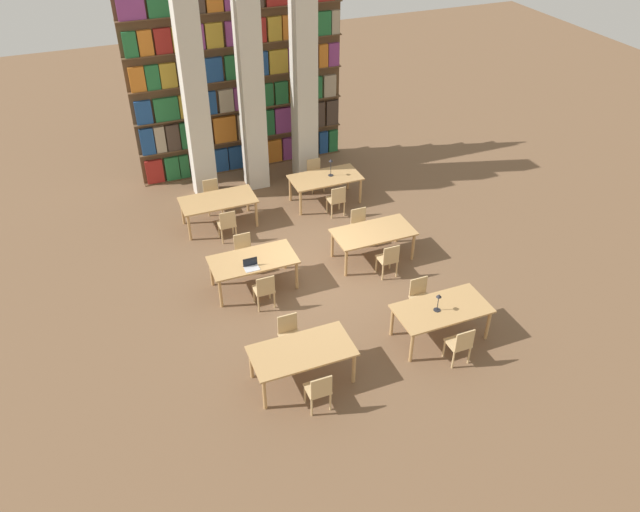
{
  "coord_description": "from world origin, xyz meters",
  "views": [
    {
      "loc": [
        -4.24,
        -10.92,
        8.85
      ],
      "look_at": [
        0.0,
        -0.3,
        0.69
      ],
      "focal_mm": 35.0,
      "sensor_mm": 36.0,
      "label": 1
    }
  ],
  "objects_px": {
    "reading_table_3": "(373,234)",
    "reading_table_2": "(253,262)",
    "chair_8": "(227,224)",
    "reading_table_1": "(442,311)",
    "chair_0": "(319,390)",
    "chair_9": "(212,195)",
    "pillar_center": "(251,84)",
    "chair_1": "(290,334)",
    "chair_7": "(360,225)",
    "chair_6": "(388,259)",
    "desk_lamp_1": "(331,165)",
    "reading_table_5": "(325,180)",
    "desk_lamp_0": "(438,300)",
    "laptop": "(251,266)",
    "chair_2": "(460,344)",
    "chair_10": "(337,199)",
    "chair_11": "(315,174)",
    "chair_5": "(244,251)",
    "reading_table_0": "(302,353)",
    "pillar_right": "(304,77)",
    "reading_table_4": "(218,202)",
    "pillar_left": "(194,92)",
    "chair_4": "(264,289)",
    "chair_3": "(420,296)"
  },
  "relations": [
    {
      "from": "chair_2",
      "to": "chair_5",
      "type": "distance_m",
      "value": 5.46
    },
    {
      "from": "pillar_left",
      "to": "desk_lamp_1",
      "type": "xyz_separation_m",
      "value": [
        3.14,
        -1.65,
        -1.9
      ]
    },
    {
      "from": "reading_table_2",
      "to": "chair_9",
      "type": "relative_size",
      "value": 2.16
    },
    {
      "from": "pillar_center",
      "to": "desk_lamp_0",
      "type": "bearing_deg",
      "value": -79.38
    },
    {
      "from": "reading_table_0",
      "to": "reading_table_5",
      "type": "bearing_deg",
      "value": 64.15
    },
    {
      "from": "reading_table_1",
      "to": "reading_table_5",
      "type": "height_order",
      "value": "same"
    },
    {
      "from": "reading_table_5",
      "to": "reading_table_3",
      "type": "bearing_deg",
      "value": -89.25
    },
    {
      "from": "chair_6",
      "to": "chair_11",
      "type": "relative_size",
      "value": 1.0
    },
    {
      "from": "desk_lamp_0",
      "to": "laptop",
      "type": "relative_size",
      "value": 1.27
    },
    {
      "from": "pillar_right",
      "to": "reading_table_4",
      "type": "xyz_separation_m",
      "value": [
        -3.05,
        -1.77,
        -2.31
      ]
    },
    {
      "from": "chair_1",
      "to": "chair_11",
      "type": "distance_m",
      "value": 6.71
    },
    {
      "from": "chair_2",
      "to": "chair_10",
      "type": "height_order",
      "value": "same"
    },
    {
      "from": "reading_table_2",
      "to": "chair_6",
      "type": "relative_size",
      "value": 2.16
    },
    {
      "from": "chair_1",
      "to": "chair_9",
      "type": "height_order",
      "value": "same"
    },
    {
      "from": "chair_0",
      "to": "reading_table_1",
      "type": "height_order",
      "value": "chair_0"
    },
    {
      "from": "chair_4",
      "to": "chair_5",
      "type": "xyz_separation_m",
      "value": [
        0.0,
        1.56,
        0.0
      ]
    },
    {
      "from": "chair_3",
      "to": "chair_8",
      "type": "distance_m",
      "value": 5.28
    },
    {
      "from": "chair_4",
      "to": "chair_6",
      "type": "relative_size",
      "value": 1.0
    },
    {
      "from": "chair_5",
      "to": "chair_10",
      "type": "bearing_deg",
      "value": -154.66
    },
    {
      "from": "chair_10",
      "to": "desk_lamp_1",
      "type": "relative_size",
      "value": 1.8
    },
    {
      "from": "pillar_left",
      "to": "chair_11",
      "type": "relative_size",
      "value": 6.75
    },
    {
      "from": "chair_4",
      "to": "laptop",
      "type": "bearing_deg",
      "value": 104.88
    },
    {
      "from": "reading_table_2",
      "to": "laptop",
      "type": "bearing_deg",
      "value": -111.88
    },
    {
      "from": "reading_table_0",
      "to": "chair_9",
      "type": "distance_m",
      "value": 6.72
    },
    {
      "from": "chair_5",
      "to": "reading_table_1",
      "type": "bearing_deg",
      "value": 128.66
    },
    {
      "from": "chair_3",
      "to": "chair_11",
      "type": "xyz_separation_m",
      "value": [
        -0.06,
        5.96,
        0.0
      ]
    },
    {
      "from": "pillar_center",
      "to": "chair_1",
      "type": "relative_size",
      "value": 6.75
    },
    {
      "from": "reading_table_1",
      "to": "chair_0",
      "type": "bearing_deg",
      "value": -163.96
    },
    {
      "from": "chair_6",
      "to": "chair_9",
      "type": "height_order",
      "value": "same"
    },
    {
      "from": "laptop",
      "to": "chair_9",
      "type": "relative_size",
      "value": 0.36
    },
    {
      "from": "reading_table_1",
      "to": "chair_4",
      "type": "relative_size",
      "value": 2.16
    },
    {
      "from": "reading_table_4",
      "to": "pillar_left",
      "type": "bearing_deg",
      "value": 88.81
    },
    {
      "from": "chair_0",
      "to": "chair_9",
      "type": "xyz_separation_m",
      "value": [
        -0.1,
        7.5,
        0.0
      ]
    },
    {
      "from": "chair_1",
      "to": "chair_8",
      "type": "height_order",
      "value": "same"
    },
    {
      "from": "reading_table_1",
      "to": "reading_table_3",
      "type": "bearing_deg",
      "value": 91.11
    },
    {
      "from": "chair_6",
      "to": "chair_8",
      "type": "xyz_separation_m",
      "value": [
        -3.06,
        2.83,
        0.0
      ]
    },
    {
      "from": "reading_table_5",
      "to": "reading_table_1",
      "type": "bearing_deg",
      "value": -89.06
    },
    {
      "from": "chair_3",
      "to": "reading_table_5",
      "type": "height_order",
      "value": "chair_3"
    },
    {
      "from": "chair_6",
      "to": "desk_lamp_1",
      "type": "distance_m",
      "value": 3.78
    },
    {
      "from": "chair_5",
      "to": "reading_table_5",
      "type": "distance_m",
      "value": 3.66
    },
    {
      "from": "chair_7",
      "to": "desk_lamp_1",
      "type": "distance_m",
      "value": 2.26
    },
    {
      "from": "reading_table_1",
      "to": "chair_8",
      "type": "relative_size",
      "value": 2.16
    },
    {
      "from": "reading_table_3",
      "to": "reading_table_2",
      "type": "bearing_deg",
      "value": -179.53
    },
    {
      "from": "pillar_center",
      "to": "chair_7",
      "type": "xyz_separation_m",
      "value": [
        1.53,
        -3.81,
        -2.52
      ]
    },
    {
      "from": "chair_5",
      "to": "reading_table_0",
      "type": "bearing_deg",
      "value": 90.09
    },
    {
      "from": "pillar_left",
      "to": "desk_lamp_1",
      "type": "height_order",
      "value": "pillar_left"
    },
    {
      "from": "chair_8",
      "to": "reading_table_1",
      "type": "bearing_deg",
      "value": -58.63
    },
    {
      "from": "reading_table_4",
      "to": "chair_11",
      "type": "height_order",
      "value": "chair_11"
    },
    {
      "from": "pillar_left",
      "to": "reading_table_3",
      "type": "bearing_deg",
      "value": -56.71
    },
    {
      "from": "desk_lamp_0",
      "to": "chair_5",
      "type": "distance_m",
      "value": 4.82
    }
  ]
}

